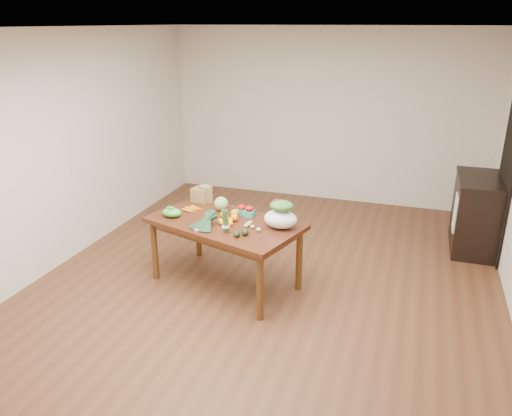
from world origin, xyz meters
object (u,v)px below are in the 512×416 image
(dining_table, at_px, (225,253))
(cabbage, at_px, (221,204))
(salad_bag, at_px, (281,216))
(mandarin_cluster, at_px, (227,220))
(kale_bunch, at_px, (203,221))
(paper_bag, at_px, (201,194))
(cabinet, at_px, (475,213))
(asparagus_bundle, at_px, (226,221))

(dining_table, xyz_separation_m, cabbage, (-0.16, 0.29, 0.45))
(salad_bag, bearing_deg, mandarin_cluster, -173.30)
(dining_table, bearing_deg, kale_bunch, -101.67)
(paper_bag, bearing_deg, salad_bag, -23.41)
(cabinet, height_order, salad_bag, salad_bag)
(paper_bag, distance_m, salad_bag, 1.21)
(paper_bag, bearing_deg, mandarin_cluster, -45.14)
(mandarin_cluster, bearing_deg, asparagus_bundle, -71.58)
(cabbage, bearing_deg, salad_bag, -19.60)
(cabbage, relative_size, kale_bunch, 0.40)
(cabinet, distance_m, asparagus_bundle, 3.36)
(mandarin_cluster, xyz_separation_m, salad_bag, (0.57, 0.07, 0.09))
(dining_table, relative_size, kale_bunch, 4.01)
(paper_bag, xyz_separation_m, mandarin_cluster, (0.54, -0.55, -0.06))
(paper_bag, xyz_separation_m, asparagus_bundle, (0.62, -0.77, 0.03))
(cabbage, distance_m, kale_bunch, 0.54)
(cabinet, distance_m, cabbage, 3.25)
(dining_table, height_order, asparagus_bundle, asparagus_bundle)
(mandarin_cluster, distance_m, kale_bunch, 0.28)
(paper_bag, relative_size, cabbage, 1.72)
(cabinet, height_order, asparagus_bundle, asparagus_bundle)
(cabinet, relative_size, paper_bag, 3.74)
(asparagus_bundle, height_order, salad_bag, salad_bag)
(mandarin_cluster, height_order, asparagus_bundle, asparagus_bundle)
(cabinet, height_order, paper_bag, paper_bag)
(cabbage, bearing_deg, mandarin_cluster, -58.87)
(dining_table, bearing_deg, cabinet, 52.58)
(cabinet, relative_size, salad_bag, 2.95)
(cabinet, relative_size, kale_bunch, 2.55)
(dining_table, height_order, cabinet, cabinet)
(kale_bunch, bearing_deg, cabinet, 54.61)
(cabinet, height_order, kale_bunch, cabinet)
(kale_bunch, bearing_deg, paper_bag, 132.54)
(cabbage, height_order, asparagus_bundle, asparagus_bundle)
(paper_bag, relative_size, asparagus_bundle, 1.09)
(mandarin_cluster, distance_m, salad_bag, 0.58)
(mandarin_cluster, distance_m, asparagus_bundle, 0.25)
(paper_bag, bearing_deg, cabinet, 23.91)
(asparagus_bundle, relative_size, salad_bag, 0.72)
(dining_table, xyz_separation_m, kale_bunch, (-0.14, -0.25, 0.45))
(dining_table, relative_size, cabinet, 1.57)
(paper_bag, relative_size, salad_bag, 0.79)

